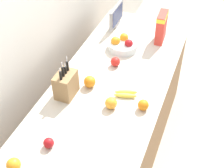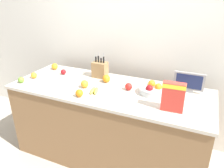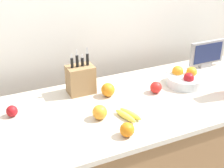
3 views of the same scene
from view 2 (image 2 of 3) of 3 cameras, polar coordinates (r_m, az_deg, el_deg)
ground_plane at (r=2.79m, az=-0.75°, el=-17.75°), size 14.00×14.00×0.00m
wall_back at (r=2.72m, az=4.67°, el=12.08°), size 9.00×0.06×2.60m
counter at (r=2.52m, az=-0.80°, el=-10.20°), size 2.11×0.81×0.88m
knife_block at (r=2.56m, az=-3.16°, el=3.82°), size 0.17×0.12×0.30m
small_monitor at (r=2.30m, az=19.45°, el=0.56°), size 0.30×0.03×0.21m
cereal_box at (r=1.90m, az=15.70°, el=-2.93°), size 0.19×0.08×0.26m
fruit_bowl at (r=2.21m, az=10.49°, el=-1.42°), size 0.25×0.25×0.11m
banana_bunch at (r=2.22m, az=-4.60°, el=-1.70°), size 0.11×0.17×0.03m
apple_near_bananas at (r=2.73m, az=-12.60°, el=3.11°), size 0.06×0.06×0.06m
apple_middle at (r=2.25m, az=4.35°, el=-0.66°), size 0.08×0.08×0.08m
apple_rear at (r=2.62m, az=-22.66°, el=1.00°), size 0.07×0.07×0.07m
orange_by_cereal at (r=2.92m, az=-14.77°, el=4.46°), size 0.08×0.08×0.08m
orange_mid_right at (r=2.32m, az=-7.18°, el=0.02°), size 0.08×0.08×0.08m
orange_mid_left at (r=2.43m, az=-1.51°, el=1.41°), size 0.09×0.09×0.09m
orange_near_bowl at (r=2.13m, az=-8.56°, el=-2.38°), size 0.08×0.08×0.08m
orange_front_left at (r=2.70m, az=-19.73°, el=2.16°), size 0.07×0.07×0.07m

